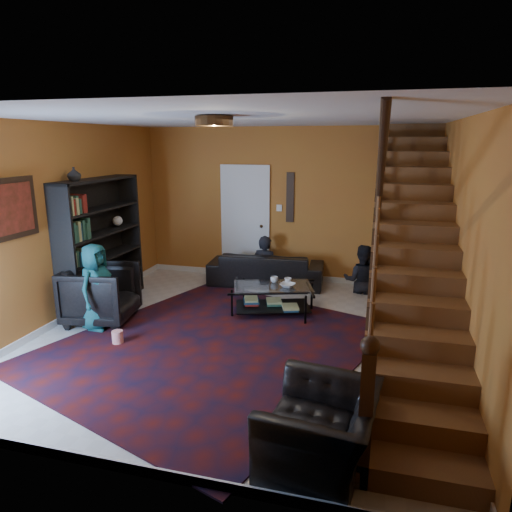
{
  "coord_description": "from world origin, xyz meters",
  "views": [
    {
      "loc": [
        1.69,
        -5.44,
        2.53
      ],
      "look_at": [
        0.13,
        0.4,
        1.01
      ],
      "focal_mm": 32.0,
      "sensor_mm": 36.0,
      "label": 1
    }
  ],
  "objects_px": {
    "bookshelf": "(102,246)",
    "coffee_table": "(273,298)",
    "armchair_left": "(101,294)",
    "armchair_right": "(320,430)",
    "sofa": "(266,269)"
  },
  "relations": [
    {
      "from": "armchair_right",
      "to": "coffee_table",
      "type": "height_order",
      "value": "armchair_right"
    },
    {
      "from": "armchair_left",
      "to": "coffee_table",
      "type": "distance_m",
      "value": 2.49
    },
    {
      "from": "armchair_right",
      "to": "bookshelf",
      "type": "bearing_deg",
      "value": -120.58
    },
    {
      "from": "armchair_left",
      "to": "coffee_table",
      "type": "height_order",
      "value": "armchair_left"
    },
    {
      "from": "coffee_table",
      "to": "sofa",
      "type": "bearing_deg",
      "value": 107.63
    },
    {
      "from": "bookshelf",
      "to": "armchair_right",
      "type": "height_order",
      "value": "bookshelf"
    },
    {
      "from": "armchair_left",
      "to": "armchair_right",
      "type": "height_order",
      "value": "armchair_left"
    },
    {
      "from": "sofa",
      "to": "coffee_table",
      "type": "bearing_deg",
      "value": 103.43
    },
    {
      "from": "armchair_right",
      "to": "coffee_table",
      "type": "distance_m",
      "value": 3.35
    },
    {
      "from": "coffee_table",
      "to": "bookshelf",
      "type": "bearing_deg",
      "value": -173.35
    },
    {
      "from": "bookshelf",
      "to": "coffee_table",
      "type": "bearing_deg",
      "value": 6.65
    },
    {
      "from": "bookshelf",
      "to": "coffee_table",
      "type": "relative_size",
      "value": 1.53
    },
    {
      "from": "sofa",
      "to": "coffee_table",
      "type": "height_order",
      "value": "sofa"
    },
    {
      "from": "sofa",
      "to": "armchair_left",
      "type": "xyz_separation_m",
      "value": [
        -1.86,
        -2.33,
        0.12
      ]
    },
    {
      "from": "bookshelf",
      "to": "armchair_left",
      "type": "xyz_separation_m",
      "value": [
        0.35,
        -0.63,
        -0.55
      ]
    }
  ]
}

